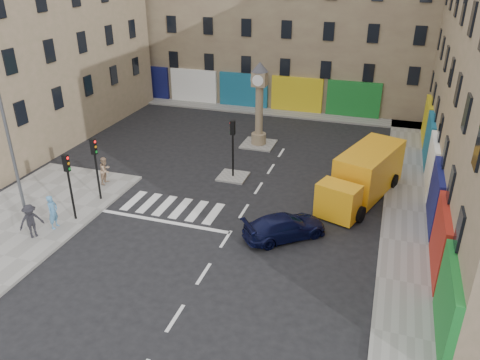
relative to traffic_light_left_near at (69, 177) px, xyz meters
The scene contains 18 objects.
ground 8.71m from the traffic_light_left_near, ahead, with size 120.00×120.00×0.00m, color black.
sidewalk_left 4.31m from the traffic_light_left_near, 140.83° to the right, with size 7.00×16.00×0.15m, color gray.
sidewalk_right 19.79m from the traffic_light_left_near, 29.96° to the left, with size 2.60×30.00×0.15m, color gray.
sidewalk_far 22.56m from the traffic_light_left_near, 78.94° to the left, with size 32.00×2.40×0.15m, color gray.
island_near 10.35m from the traffic_light_left_near, 51.07° to the left, with size 1.80×1.80×0.12m, color gray.
island_far 15.38m from the traffic_light_left_near, 65.46° to the left, with size 2.40×2.40×0.12m, color gray.
building_far 28.74m from the traffic_light_left_near, 81.21° to the left, with size 32.00×10.00×17.00m, color gray.
building_left 16.66m from the traffic_light_left_near, 132.20° to the left, with size 8.00×20.00×15.00m, color #987D63.
traffic_light_left_near is the anchor object (origin of this frame).
traffic_light_left_far 2.40m from the traffic_light_left_near, 90.00° to the left, with size 0.28×0.22×3.70m.
traffic_light_island 10.03m from the traffic_light_left_near, 51.07° to the left, with size 0.28×0.22×3.70m.
lamp_post 3.21m from the traffic_light_left_near, 143.62° to the right, with size 0.50×0.25×8.30m.
clock_pillar 15.19m from the traffic_light_left_near, 65.45° to the left, with size 1.20×1.20×6.10m.
navy_sedan 11.40m from the traffic_light_left_near, ahead, with size 1.75×4.29×1.25m, color black.
yellow_van 16.39m from the traffic_light_left_near, 28.24° to the left, with size 4.50×7.85×2.74m.
pedestrian_blue 1.95m from the traffic_light_left_near, 112.27° to the right, with size 0.67×0.44×1.83m, color #5088B7.
pedestrian_tan 4.68m from the traffic_light_left_near, 100.61° to the left, with size 0.83×0.65×1.72m, color #A38164.
pedestrian_dark 2.82m from the traffic_light_left_near, 112.47° to the right, with size 1.16×0.67×1.80m, color black.
Camera 1 is at (6.84, -17.77, 12.96)m, focal length 35.00 mm.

